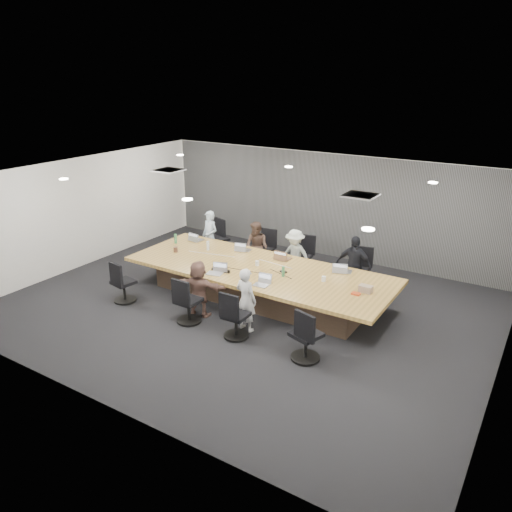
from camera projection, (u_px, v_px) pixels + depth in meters
The scene contains 39 objects.
floor at pixel (246, 307), 10.85m from camera, with size 10.00×8.00×0.00m, color black.
ceiling at pixel (245, 179), 9.87m from camera, with size 10.00×8.00×0.00m, color white.
wall_back at pixel (326, 205), 13.54m from camera, with size 10.00×2.80×0.00m, color silver.
wall_front at pixel (94, 323), 7.18m from camera, with size 10.00×2.80×0.00m, color silver.
wall_left at pixel (84, 212), 12.85m from camera, with size 8.00×2.80×0.00m, color silver.
wall_right at pixel (511, 301), 7.87m from camera, with size 8.00×2.80×0.00m, color silver.
curtain at pixel (325, 205), 13.47m from camera, with size 9.80×0.04×2.80m, color #545455.
conference_table at pixel (258, 282), 11.10m from camera, with size 6.00×2.20×0.74m.
chair_0 at pixel (218, 242), 13.62m from camera, with size 0.58×0.58×0.85m, color black, non-canonical shape.
chair_1 at pixel (264, 253), 12.90m from camera, with size 0.53×0.53×0.78m, color black, non-canonical shape.
chair_2 at pixel (301, 260), 12.35m from camera, with size 0.56×0.56×0.83m, color black, non-canonical shape.
chair_3 at pixel (358, 273), 11.62m from camera, with size 0.52×0.52×0.77m, color black, non-canonical shape.
chair_4 at pixel (124, 285), 10.97m from camera, with size 0.51×0.51×0.76m, color black, non-canonical shape.
chair_5 at pixel (188, 304), 10.06m from camera, with size 0.53×0.53×0.79m, color black, non-canonical shape.
chair_6 at pixel (236, 319), 9.48m from camera, with size 0.52×0.52×0.77m, color black, non-canonical shape.
chair_7 at pixel (306, 339), 8.74m from camera, with size 0.55×0.55×0.82m, color black, non-canonical shape.
person_0 at pixel (210, 236), 13.25m from camera, with size 0.50×0.33×1.37m, color silver.
laptop_0 at pixel (197, 240), 12.79m from camera, with size 0.33×0.23×0.02m, color #B2B2B7.
person_1 at pixel (257, 247), 12.53m from camera, with size 0.63×0.49×1.30m, color #4A362D.
laptop_1 at pixel (245, 250), 12.06m from camera, with size 0.30×0.21×0.02m, color #B2B2B7.
person_2 at pixel (295, 256), 12.00m from camera, with size 0.83×0.48×1.29m, color #ACB6AC.
laptop_2 at pixel (284, 258), 11.52m from camera, with size 0.33×0.23×0.02m, color #8C6647.
person_3 at pixel (353, 265), 11.23m from camera, with size 0.82×0.34×1.39m, color black.
laptop_3 at pixel (344, 271), 10.78m from camera, with size 0.33×0.22×0.02m, color #B2B2B7.
person_5 at pixel (199, 289), 10.26m from camera, with size 1.12×0.36×1.21m, color brown.
laptop_5 at pixel (215, 274), 10.65m from camera, with size 0.33×0.23×0.02m, color #B2B2B7.
person_6 at pixel (246, 300), 9.67m from camera, with size 0.47×0.31×1.30m, color #BCBCBC.
laptop_6 at pixel (261, 285), 10.07m from camera, with size 0.30×0.20×0.02m, color #B2B2B7.
bottle_green_left at pixel (176, 239), 12.51m from camera, with size 0.07×0.07×0.25m, color #3A7F4D.
bottle_green_right at pixel (283, 272), 10.49m from camera, with size 0.06×0.06×0.22m, color #3A7F4D.
bottle_clear at pixel (208, 246), 12.04m from camera, with size 0.07×0.07×0.22m, color silver.
cup_white_far at pixel (257, 263), 11.10m from camera, with size 0.09×0.09×0.11m, color white.
cup_white_near at pixel (324, 279), 10.27m from camera, with size 0.09×0.09×0.11m, color white.
mug_brown at pixel (176, 249), 11.93m from camera, with size 0.10×0.10×0.12m, color brown.
mic_left at pixel (215, 269), 10.89m from camera, with size 0.15×0.10×0.03m, color black.
mic_right at pixel (283, 272), 10.74m from camera, with size 0.14×0.10×0.03m, color black.
stapler at pixel (226, 271), 10.71m from camera, with size 0.17×0.04×0.07m, color black.
canvas_bag at pixel (366, 289), 9.76m from camera, with size 0.25×0.16×0.14m, color gray.
snack_packet at pixel (356, 294), 9.66m from camera, with size 0.16×0.11×0.04m, color #CC421A.
Camera 1 is at (5.37, -8.18, 4.82)m, focal length 35.00 mm.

